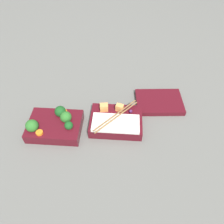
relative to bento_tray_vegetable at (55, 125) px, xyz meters
The scene contains 4 objects.
ground_plane 0.11m from the bento_tray_vegetable, 14.96° to the left, with size 3.00×3.00×0.00m, color slate.
bento_tray_vegetable is the anchor object (origin of this frame).
bento_tray_rice 0.21m from the bento_tray_vegetable, ahead, with size 0.18×0.16×0.07m.
bento_lid 0.40m from the bento_tray_vegetable, 22.04° to the left, with size 0.18×0.13×0.02m, color #510F19.
Camera 1 is at (0.13, -0.48, 0.62)m, focal length 35.00 mm.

